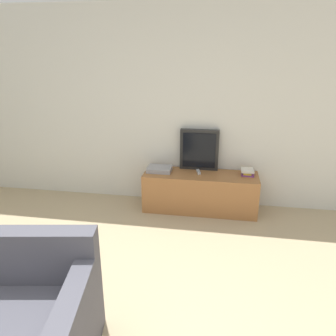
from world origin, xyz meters
TOP-DOWN VIEW (x-y plane):
  - wall_back at (0.00, 3.03)m, footprint 9.00×0.06m
  - tv_stand at (0.59, 2.74)m, footprint 1.48×0.48m
  - television at (0.54, 2.94)m, footprint 0.51×0.09m
  - book_stack at (1.18, 2.81)m, footprint 0.18×0.19m
  - remote_on_stand at (0.55, 2.79)m, footprint 0.07×0.16m
  - set_top_box at (0.04, 2.77)m, footprint 0.32×0.25m

SIDE VIEW (x-z plane):
  - tv_stand at x=0.59m, z-range 0.00..0.51m
  - remote_on_stand at x=0.55m, z-range 0.51..0.53m
  - set_top_box at x=0.04m, z-range 0.51..0.56m
  - book_stack at x=1.18m, z-range 0.51..0.59m
  - television at x=0.54m, z-range 0.51..1.05m
  - wall_back at x=0.00m, z-range 0.00..2.60m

